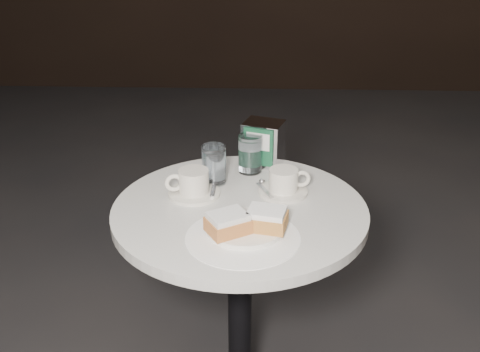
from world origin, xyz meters
name	(u,v)px	position (x,y,z in m)	size (l,w,h in m)	color
cafe_table	(240,268)	(0.00, 0.00, 0.55)	(0.70, 0.70, 0.74)	black
sugar_spill	(243,238)	(0.01, -0.16, 0.75)	(0.29, 0.29, 0.00)	white
beignet_plate	(246,224)	(0.02, -0.13, 0.77)	(0.24, 0.24, 0.07)	white
coffee_cup_left	(193,184)	(-0.13, 0.07, 0.78)	(0.18, 0.18, 0.08)	silver
coffee_cup_right	(284,183)	(0.12, 0.09, 0.78)	(0.16, 0.16, 0.07)	silver
water_glass_left	(214,165)	(-0.08, 0.15, 0.80)	(0.09, 0.09, 0.12)	white
water_glass_right	(250,154)	(0.02, 0.24, 0.80)	(0.08, 0.08, 0.12)	white
napkin_dispenser	(263,143)	(0.06, 0.30, 0.81)	(0.14, 0.13, 0.14)	silver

